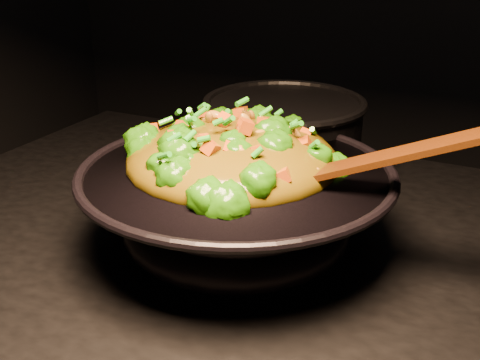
% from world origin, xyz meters
% --- Properties ---
extents(wok, '(0.43, 0.43, 0.11)m').
position_xyz_m(wok, '(-0.07, 0.03, 0.95)').
color(wok, black).
rests_on(wok, stovetop).
extents(stir_fry, '(0.35, 0.35, 0.09)m').
position_xyz_m(stir_fry, '(-0.08, 0.05, 1.05)').
color(stir_fry, '#246707').
rests_on(stir_fry, wok).
extents(spatula, '(0.25, 0.06, 0.11)m').
position_xyz_m(spatula, '(0.11, 0.03, 1.05)').
color(spatula, '#371308').
rests_on(spatula, wok).
extents(back_pot, '(0.26, 0.26, 0.14)m').
position_xyz_m(back_pot, '(-0.10, 0.25, 0.97)').
color(back_pot, black).
rests_on(back_pot, stovetop).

